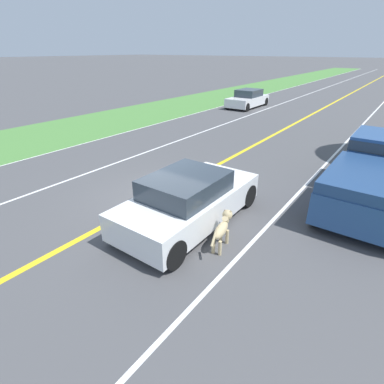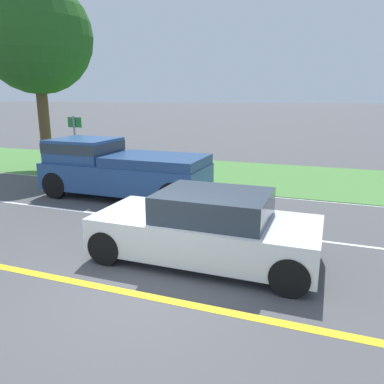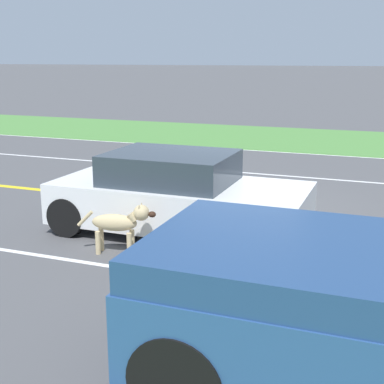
{
  "view_description": "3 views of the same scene",
  "coord_description": "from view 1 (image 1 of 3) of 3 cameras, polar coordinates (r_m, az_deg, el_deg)",
  "views": [
    {
      "loc": [
        5.86,
        -6.21,
        4.22
      ],
      "look_at": [
        1.95,
        -0.86,
        1.05
      ],
      "focal_mm": 28.0,
      "sensor_mm": 36.0,
      "label": 1
    },
    {
      "loc": [
        -4.86,
        -2.75,
        3.14
      ],
      "look_at": [
        2.26,
        -0.11,
        1.2
      ],
      "focal_mm": 35.0,
      "sensor_mm": 36.0,
      "label": 2
    },
    {
      "loc": [
        9.85,
        2.75,
        2.94
      ],
      "look_at": [
        2.48,
        -0.07,
        0.96
      ],
      "focal_mm": 50.0,
      "sensor_mm": 36.0,
      "label": 3
    }
  ],
  "objects": [
    {
      "name": "lane_dash_oncoming",
      "position": [
        12.0,
        -19.01,
        3.53
      ],
      "size": [
        0.1,
        160.0,
        0.01
      ],
      "primitive_type": "cube",
      "color": "white",
      "rests_on": "ground"
    },
    {
      "name": "ground_plane",
      "position": [
        9.53,
        -6.47,
        -0.93
      ],
      "size": [
        400.0,
        400.0,
        0.0
      ],
      "primitive_type": "plane",
      "color": "#4C4C4F"
    },
    {
      "name": "pickup_truck",
      "position": [
        10.33,
        31.5,
        3.07
      ],
      "size": [
        2.11,
        5.24,
        1.81
      ],
      "color": "#284C84",
      "rests_on": "ground"
    },
    {
      "name": "grass_verge_left",
      "position": [
        17.54,
        -31.78,
        7.86
      ],
      "size": [
        6.0,
        160.0,
        0.03
      ],
      "primitive_type": "cube",
      "color": "#4C843D",
      "rests_on": "ground"
    },
    {
      "name": "ego_car",
      "position": [
        7.83,
        -0.61,
        -1.54
      ],
      "size": [
        1.93,
        4.32,
        1.39
      ],
      "color": "white",
      "rests_on": "ground"
    },
    {
      "name": "oncoming_car",
      "position": [
        25.41,
        10.57,
        17.02
      ],
      "size": [
        1.86,
        4.25,
        1.35
      ],
      "rotation": [
        0.0,
        0.0,
        3.14
      ],
      "color": "white",
      "rests_on": "ground"
    },
    {
      "name": "lane_edge_line_left",
      "position": [
        14.89,
        -27.04,
        6.28
      ],
      "size": [
        0.14,
        160.0,
        0.01
      ],
      "primitive_type": "cube",
      "color": "white",
      "rests_on": "ground"
    },
    {
      "name": "dog",
      "position": [
        6.99,
        5.84,
        -6.73
      ],
      "size": [
        0.41,
        1.25,
        0.82
      ],
      "rotation": [
        0.0,
        0.0,
        0.2
      ],
      "color": "#D1B784",
      "rests_on": "ground"
    },
    {
      "name": "centre_divider_line",
      "position": [
        9.52,
        -6.47,
        -0.91
      ],
      "size": [
        0.18,
        160.0,
        0.01
      ],
      "primitive_type": "cube",
      "color": "yellow",
      "rests_on": "ground"
    },
    {
      "name": "lane_dash_same_dir",
      "position": [
        7.87,
        12.99,
        -7.6
      ],
      "size": [
        0.1,
        160.0,
        0.01
      ],
      "primitive_type": "cube",
      "color": "white",
      "rests_on": "ground"
    }
  ]
}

